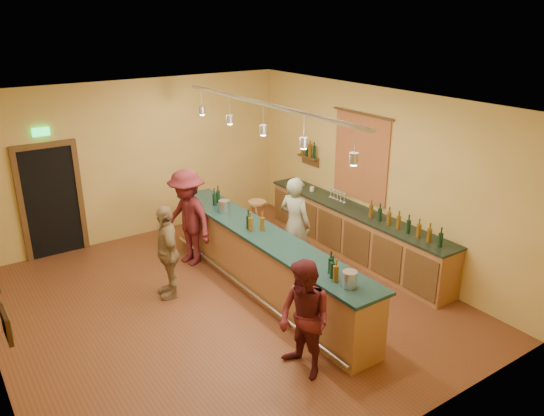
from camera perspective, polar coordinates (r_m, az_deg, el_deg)
floor at (r=8.70m, az=-5.23°, el=-10.26°), size 7.00×7.00×0.00m
ceiling at (r=7.59m, az=-6.02°, el=11.00°), size 6.50×7.00×0.02m
wall_back at (r=11.06m, az=-14.48°, el=4.99°), size 6.50×0.02×3.20m
wall_front at (r=5.50m, az=12.80°, el=-11.15°), size 6.50×0.02×3.20m
wall_right at (r=9.89m, az=11.11°, el=3.43°), size 0.02×7.00×3.20m
doorway at (r=10.75m, az=-22.68°, el=0.93°), size 1.15×0.09×2.48m
tapestry at (r=10.08m, az=9.52°, el=5.34°), size 0.03×1.40×1.60m
bottle_shelf at (r=11.18m, az=3.94°, el=6.10°), size 0.17×0.55×0.54m
back_counter at (r=10.20m, az=8.86°, el=-2.56°), size 0.60×4.55×1.27m
tasting_bar at (r=8.77m, az=-0.87°, el=-5.41°), size 0.74×5.10×1.38m
pendant_track at (r=8.02m, az=-0.97°, el=10.05°), size 0.11×4.60×0.50m
bartender at (r=9.47m, az=2.50°, el=-1.70°), size 0.58×0.72×1.73m
customer_a at (r=6.82m, az=3.52°, el=-11.88°), size 0.65×0.81×1.58m
customer_b at (r=8.74m, az=-11.21°, el=-4.61°), size 0.58×0.98×1.57m
customer_c at (r=9.76m, az=-9.05°, el=-1.02°), size 0.91×1.28×1.80m
bar_stool at (r=10.92m, az=-1.61°, el=0.03°), size 0.37×0.37×0.76m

